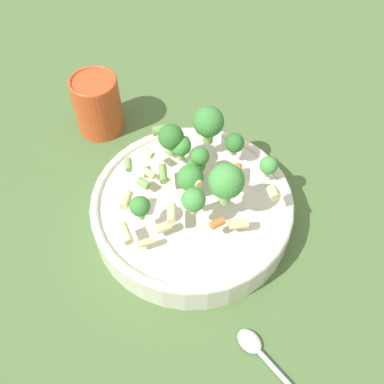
# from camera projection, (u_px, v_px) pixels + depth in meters

# --- Properties ---
(ground_plane) EXTENTS (3.00, 3.00, 0.00)m
(ground_plane) POSITION_uv_depth(u_px,v_px,m) (192.00, 219.00, 0.70)
(ground_plane) COLOR #4C6B38
(bowl) EXTENTS (0.30, 0.30, 0.05)m
(bowl) POSITION_uv_depth(u_px,v_px,m) (192.00, 208.00, 0.67)
(bowl) COLOR silver
(bowl) RESTS_ON ground_plane
(pasta_salad) EXTENTS (0.23, 0.23, 0.10)m
(pasta_salad) POSITION_uv_depth(u_px,v_px,m) (200.00, 162.00, 0.63)
(pasta_salad) COLOR #8CB766
(pasta_salad) RESTS_ON bowl
(cup) EXTENTS (0.08, 0.08, 0.11)m
(cup) POSITION_uv_depth(u_px,v_px,m) (97.00, 104.00, 0.78)
(cup) COLOR #CC4C23
(cup) RESTS_ON ground_plane
(spoon) EXTENTS (0.16, 0.12, 0.01)m
(spoon) POSITION_uv_depth(u_px,v_px,m) (272.00, 365.00, 0.56)
(spoon) COLOR silver
(spoon) RESTS_ON ground_plane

